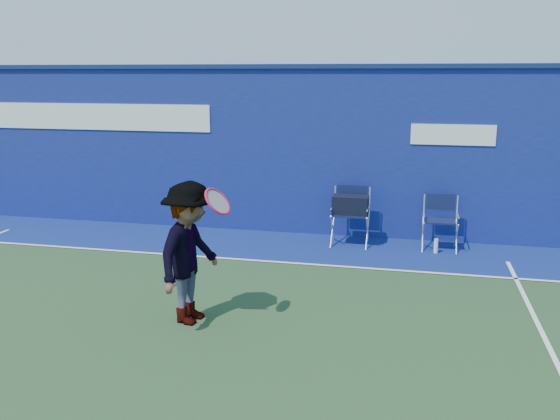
% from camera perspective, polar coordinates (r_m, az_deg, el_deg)
% --- Properties ---
extents(ground, '(80.00, 80.00, 0.00)m').
position_cam_1_polar(ground, '(6.89, -14.31, -12.50)').
color(ground, '#284525').
rests_on(ground, ground).
extents(stadium_wall, '(24.00, 0.50, 3.08)m').
position_cam_1_polar(stadium_wall, '(11.18, -2.72, 5.98)').
color(stadium_wall, navy).
rests_on(stadium_wall, ground).
extents(out_of_bounds_strip, '(24.00, 1.80, 0.01)m').
position_cam_1_polar(out_of_bounds_strip, '(10.46, -4.20, -3.20)').
color(out_of_bounds_strip, navy).
rests_on(out_of_bounds_strip, ground).
extents(court_lines, '(24.00, 12.00, 0.01)m').
position_cam_1_polar(court_lines, '(7.37, -12.19, -10.53)').
color(court_lines, white).
rests_on(court_lines, out_of_bounds_strip).
extents(directors_chair_left, '(0.60, 0.54, 1.01)m').
position_cam_1_polar(directors_chair_left, '(10.31, 6.77, -1.08)').
color(directors_chair_left, silver).
rests_on(directors_chair_left, ground).
extents(directors_chair_right, '(0.55, 0.49, 0.92)m').
position_cam_1_polar(directors_chair_right, '(10.37, 15.11, -2.14)').
color(directors_chair_right, silver).
rests_on(directors_chair_right, ground).
extents(water_bottle, '(0.07, 0.07, 0.25)m').
position_cam_1_polar(water_bottle, '(10.18, 14.78, -3.37)').
color(water_bottle, white).
rests_on(water_bottle, ground).
extents(tennis_player, '(0.97, 1.19, 1.71)m').
position_cam_1_polar(tennis_player, '(7.08, -8.67, -4.09)').
color(tennis_player, '#EA4738').
rests_on(tennis_player, ground).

